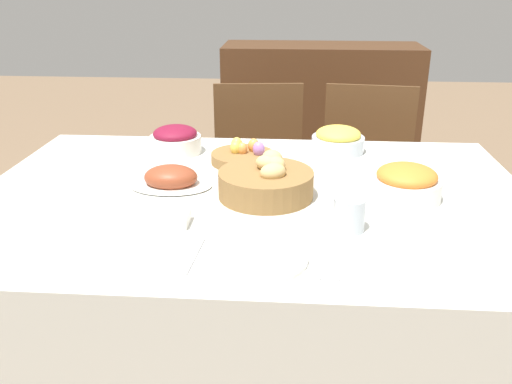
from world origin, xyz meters
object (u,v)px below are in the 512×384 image
Objects in this scene: pineapple_bowl at (338,140)px; fork at (194,256)px; sideboard at (319,122)px; spoon at (333,261)px; chair_far_right at (366,177)px; ham_platter at (171,179)px; dinner_plate at (257,257)px; butter_dish at (166,218)px; carrot_bowl at (406,183)px; drinking_cup at (349,214)px; bread_basket at (267,182)px; beet_salad_bowl at (175,140)px; knife at (320,260)px; egg_basket at (243,156)px; chair_far_center at (259,175)px.

fork is at bearing -115.12° from pineapple_bowl.
sideboard reaches higher than spoon.
chair_far_right is 1.43m from fork.
ham_platter is 1.05× the size of dinner_plate.
pineapple_bowl reaches higher than butter_dish.
chair_far_right is 0.95m from carrot_bowl.
fork is 1.00× the size of spoon.
drinking_cup is (0.52, -0.27, 0.02)m from ham_platter.
sideboard is at bearing 83.09° from bread_basket.
bread_basket is at bearing -96.91° from sideboard.
beet_salad_bowl is at bearing 99.51° from ham_platter.
spoon is (0.03, 0.00, 0.00)m from knife.
dinner_plate is at bearing 4.09° from fork.
drinking_cup is at bearing -58.00° from egg_basket.
chair_far_right reaches higher than pineapple_bowl.
chair_far_right is 7.29× the size of butter_dish.
bread_basket is 0.30m from drinking_cup.
bread_basket is 0.30m from ham_platter.
fork is at bearing -75.05° from beet_salad_bowl.
pineapple_bowl is 1.12× the size of knife.
pineapple_bowl is at bearing -104.57° from chair_far_right.
spoon is at bearing -94.49° from pineapple_bowl.
bread_basket is at bearing 110.51° from spoon.
carrot_bowl is 1.06× the size of pineapple_bowl.
carrot_bowl is (-0.01, -0.90, 0.32)m from chair_far_right.
chair_far_center is 7.29× the size of butter_dish.
chair_far_center is 0.65m from pineapple_bowl.
ham_platter is 0.66m from pineapple_bowl.
pineapple_bowl is (0.24, 0.44, -0.00)m from bread_basket.
chair_far_center reaches higher than pineapple_bowl.
ham_platter is (-0.22, -0.85, 0.30)m from chair_far_center.
chair_far_center reaches higher than spoon.
chair_far_center is 3.75× the size of dinner_plate.
fork is at bearing -175.91° from knife.
beet_salad_bowl is (-0.59, -0.05, 0.00)m from pineapple_bowl.
bread_basket reaches higher than knife.
fork is 1.38× the size of butter_dish.
pineapple_bowl reaches higher than fork.
spoon is at bearing 4.09° from fork.
beet_salad_bowl is (-0.59, -1.56, 0.33)m from sideboard.
chair_far_center is 0.75× the size of sideboard.
chair_far_center is at bearing 91.15° from fork.
spoon is (0.17, -0.38, -0.04)m from bread_basket.
bread_basket reaches higher than pineapple_bowl.
dinner_plate is (-0.00, -0.38, -0.04)m from bread_basket.
beet_salad_bowl reaches higher than drinking_cup.
butter_dish is at bearing -107.27° from egg_basket.
chair_far_right is at bearing 65.46° from bread_basket.
bread_basket is at bearing -178.23° from carrot_bowl.
chair_far_right is 1.06m from sideboard.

